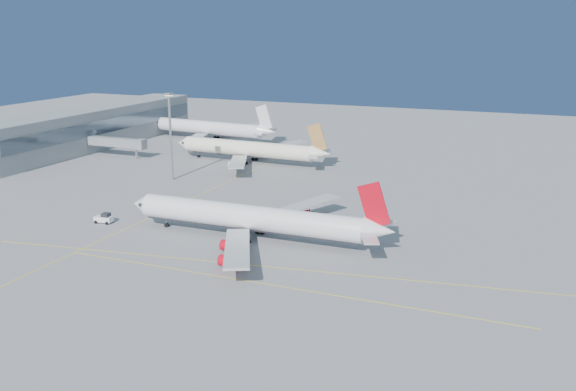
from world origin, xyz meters
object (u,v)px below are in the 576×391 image
at_px(airliner_etihad, 250,149).
at_px(pushback_tug, 104,218).
at_px(airliner_virgin, 255,219).
at_px(airliner_third, 212,128).
at_px(light_mast, 170,129).

distance_m(airliner_etihad, pushback_tug, 76.01).
relative_size(airliner_virgin, pushback_tug, 13.93).
xyz_separation_m(airliner_etihad, airliner_third, (-34.24, 34.29, 0.22)).
relative_size(airliner_etihad, light_mast, 2.24).
distance_m(airliner_virgin, airliner_etihad, 81.51).
bearing_deg(airliner_third, light_mast, -64.92).
height_order(airliner_virgin, light_mast, light_mast).
xyz_separation_m(airliner_third, light_mast, (23.26, -66.02, 10.55)).
xyz_separation_m(airliner_third, pushback_tug, (32.49, -110.20, -3.74)).
bearing_deg(pushback_tug, airliner_third, 100.70).
height_order(airliner_third, light_mast, light_mast).
bearing_deg(airliner_virgin, light_mast, 138.72).
distance_m(airliner_etihad, light_mast, 35.25).
xyz_separation_m(airliner_etihad, light_mast, (-10.98, -31.72, 10.77)).
xyz_separation_m(airliner_virgin, pushback_tug, (-38.12, -2.96, -3.54)).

